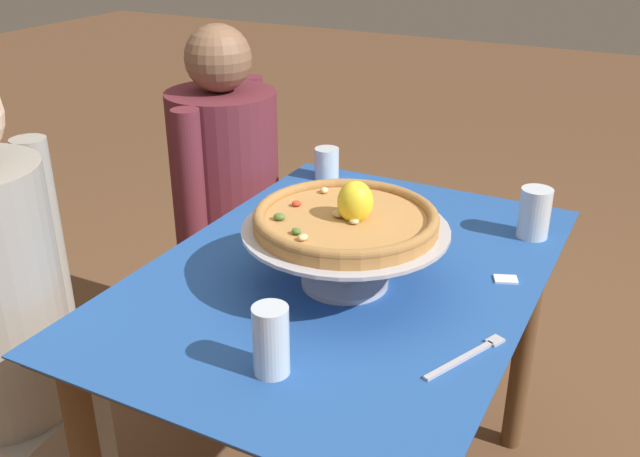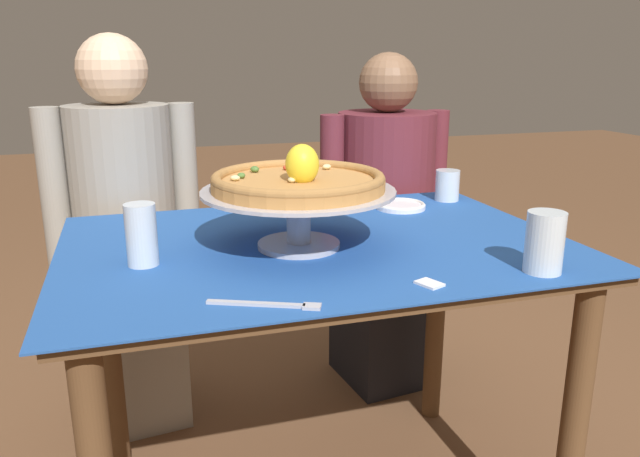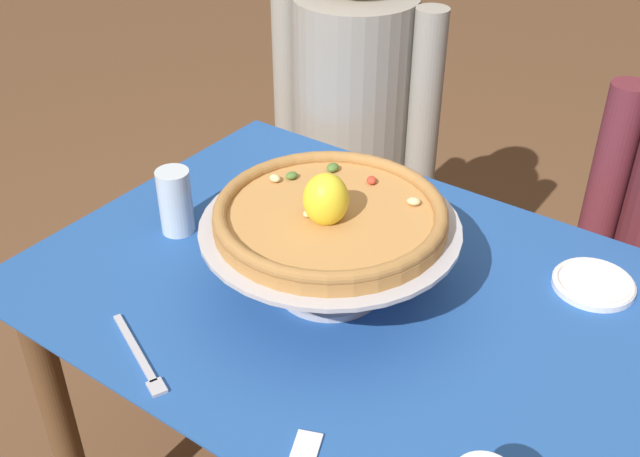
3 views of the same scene
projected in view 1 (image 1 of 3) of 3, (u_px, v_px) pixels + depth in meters
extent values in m
cylinder|color=brown|center=(524.00, 343.00, 2.03)|extent=(0.06, 0.06, 0.73)
cylinder|color=brown|center=(317.00, 289.00, 2.31)|extent=(0.06, 0.06, 0.73)
cube|color=brown|center=(344.00, 277.00, 1.61)|extent=(1.13, 0.79, 0.02)
cube|color=#23519E|center=(344.00, 272.00, 1.60)|extent=(1.17, 0.83, 0.00)
cylinder|color=#B7B7C1|center=(345.00, 281.00, 1.55)|extent=(0.19, 0.19, 0.01)
cylinder|color=#B7B7C1|center=(345.00, 255.00, 1.52)|extent=(0.05, 0.05, 0.12)
cylinder|color=#B7B7C1|center=(346.00, 229.00, 1.49)|extent=(0.44, 0.44, 0.01)
cylinder|color=#BC8447|center=(346.00, 222.00, 1.49)|extent=(0.39, 0.39, 0.02)
torus|color=#A6743E|center=(346.00, 216.00, 1.48)|extent=(0.39, 0.39, 0.02)
ellipsoid|color=beige|center=(324.00, 190.00, 1.60)|extent=(0.03, 0.03, 0.01)
ellipsoid|color=#C63D28|center=(297.00, 203.00, 1.53)|extent=(0.03, 0.03, 0.01)
ellipsoid|color=#996B42|center=(341.00, 215.00, 1.48)|extent=(0.02, 0.02, 0.01)
ellipsoid|color=beige|center=(354.00, 221.00, 1.45)|extent=(0.02, 0.02, 0.01)
ellipsoid|color=tan|center=(338.00, 213.00, 1.48)|extent=(0.04, 0.03, 0.02)
ellipsoid|color=beige|center=(303.00, 237.00, 1.38)|extent=(0.03, 0.02, 0.01)
ellipsoid|color=#4C7533|center=(296.00, 231.00, 1.40)|extent=(0.02, 0.03, 0.01)
ellipsoid|color=#4C7533|center=(279.00, 217.00, 1.47)|extent=(0.02, 0.03, 0.01)
ellipsoid|color=yellow|center=(355.00, 202.00, 1.46)|extent=(0.10, 0.10, 0.09)
cylinder|color=silver|center=(535.00, 213.00, 1.74)|extent=(0.08, 0.08, 0.13)
cylinder|color=silver|center=(533.00, 224.00, 1.75)|extent=(0.07, 0.07, 0.07)
cylinder|color=silver|center=(271.00, 340.00, 1.23)|extent=(0.06, 0.06, 0.13)
cylinder|color=silver|center=(271.00, 348.00, 1.24)|extent=(0.06, 0.06, 0.10)
cylinder|color=silver|center=(327.00, 163.00, 2.11)|extent=(0.07, 0.07, 0.09)
cylinder|color=silver|center=(327.00, 169.00, 2.12)|extent=(0.06, 0.06, 0.06)
cylinder|color=white|center=(315.00, 200.00, 1.96)|extent=(0.14, 0.14, 0.01)
torus|color=white|center=(315.00, 198.00, 1.96)|extent=(0.14, 0.14, 0.01)
cube|color=#B7B7C1|center=(459.00, 360.00, 1.29)|extent=(0.17, 0.08, 0.01)
cube|color=#B7B7C1|center=(495.00, 341.00, 1.34)|extent=(0.04, 0.03, 0.01)
cube|color=white|center=(506.00, 279.00, 1.56)|extent=(0.05, 0.06, 0.00)
cylinder|color=gray|center=(45.00, 238.00, 1.66)|extent=(0.08, 0.08, 0.49)
cube|color=black|center=(233.00, 313.00, 2.44)|extent=(0.32, 0.35, 0.45)
cylinder|color=maroon|center=(225.00, 177.00, 2.23)|extent=(0.37, 0.37, 0.54)
sphere|color=brown|center=(218.00, 58.00, 2.07)|extent=(0.20, 0.20, 0.20)
cylinder|color=maroon|center=(191.00, 188.00, 2.04)|extent=(0.08, 0.08, 0.46)
cylinder|color=maroon|center=(253.00, 145.00, 2.39)|extent=(0.08, 0.08, 0.46)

